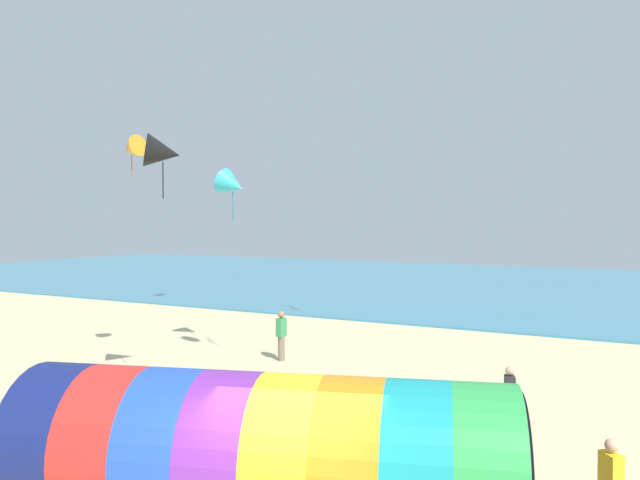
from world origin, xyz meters
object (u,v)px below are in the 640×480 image
Objects in this scene: giant_inflatable_tube at (263,455)px; bystander_mid_beach at (281,335)px; kite_black_delta at (163,153)px; kite_cyan_delta at (233,185)px; kite_orange_delta at (132,149)px; bystander_far_left at (510,400)px.

bystander_mid_beach is (-6.14, 10.67, -0.38)m from giant_inflatable_tube.
kite_black_delta is 8.25m from bystander_mid_beach.
kite_black_delta is (1.71, -5.64, 0.57)m from kite_cyan_delta.
kite_cyan_delta is at bearing 58.07° from kite_orange_delta.
bystander_far_left is at bearing -24.79° from bystander_mid_beach.
giant_inflatable_tube is 5.17× the size of bystander_far_left.
bystander_far_left is at bearing -20.28° from kite_cyan_delta.
bystander_far_left is (12.68, -0.86, -6.63)m from kite_orange_delta.
kite_cyan_delta is (-8.19, 10.62, 5.02)m from giant_inflatable_tube.
kite_orange_delta is at bearing 143.38° from giant_inflatable_tube.
bystander_far_left is (10.74, -3.97, -5.50)m from kite_cyan_delta.
kite_cyan_delta is 5.92m from kite_black_delta.
bystander_mid_beach is at bearing 155.21° from bystander_far_left.
bystander_mid_beach is at bearing 38.37° from kite_orange_delta.
kite_orange_delta is 0.82× the size of bystander_mid_beach.
kite_black_delta is (-6.48, 4.98, 5.58)m from giant_inflatable_tube.
kite_black_delta is 1.12× the size of bystander_far_left.
kite_cyan_delta reaches higher than bystander_far_left.
kite_cyan_delta is 1.08× the size of kite_black_delta.
kite_cyan_delta is 12.70m from bystander_far_left.
kite_cyan_delta is at bearing 106.83° from kite_black_delta.
bystander_mid_beach is 9.58m from bystander_far_left.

